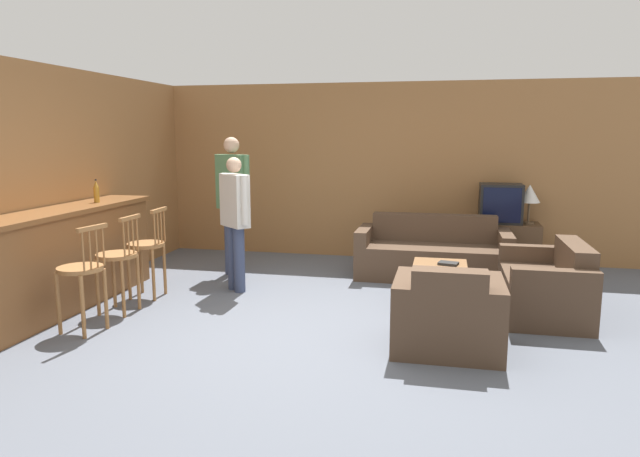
{
  "coord_description": "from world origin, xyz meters",
  "views": [
    {
      "loc": [
        1.15,
        -5.0,
        1.85
      ],
      "look_at": [
        -0.14,
        0.89,
        0.85
      ],
      "focal_mm": 32.0,
      "sensor_mm": 36.0,
      "label": 1
    }
  ],
  "objects_px": {
    "couch_far": "(433,255)",
    "book_on_table": "(448,263)",
    "bar_chair_far": "(147,250)",
    "person_by_window": "(233,197)",
    "person_by_counter": "(235,217)",
    "table_lamp": "(530,195)",
    "bar_chair_near": "(82,275)",
    "bottle": "(96,192)",
    "bar_chair_mid": "(118,261)",
    "tv": "(501,203)",
    "loveseat_right": "(547,287)",
    "armchair_near": "(448,317)",
    "tv_unit": "(498,245)",
    "coffee_table": "(440,273)"
  },
  "relations": [
    {
      "from": "person_by_counter",
      "to": "table_lamp",
      "type": "bearing_deg",
      "value": 28.61
    },
    {
      "from": "couch_far",
      "to": "person_by_counter",
      "type": "distance_m",
      "value": 2.63
    },
    {
      "from": "bar_chair_mid",
      "to": "table_lamp",
      "type": "height_order",
      "value": "table_lamp"
    },
    {
      "from": "bar_chair_near",
      "to": "person_by_counter",
      "type": "relative_size",
      "value": 0.65
    },
    {
      "from": "armchair_near",
      "to": "person_by_window",
      "type": "relative_size",
      "value": 0.51
    },
    {
      "from": "loveseat_right",
      "to": "tv",
      "type": "relative_size",
      "value": 2.35
    },
    {
      "from": "armchair_near",
      "to": "person_by_counter",
      "type": "distance_m",
      "value": 2.9
    },
    {
      "from": "person_by_window",
      "to": "tv_unit",
      "type": "bearing_deg",
      "value": 19.16
    },
    {
      "from": "couch_far",
      "to": "book_on_table",
      "type": "xyz_separation_m",
      "value": [
        0.19,
        -1.11,
        0.15
      ]
    },
    {
      "from": "couch_far",
      "to": "bar_chair_mid",
      "type": "bearing_deg",
      "value": -144.69
    },
    {
      "from": "bar_chair_mid",
      "to": "tv_unit",
      "type": "bearing_deg",
      "value": 36.49
    },
    {
      "from": "tv",
      "to": "loveseat_right",
      "type": "bearing_deg",
      "value": -81.85
    },
    {
      "from": "armchair_near",
      "to": "bottle",
      "type": "bearing_deg",
      "value": 166.47
    },
    {
      "from": "tv",
      "to": "table_lamp",
      "type": "bearing_deg",
      "value": 0.47
    },
    {
      "from": "bar_chair_near",
      "to": "book_on_table",
      "type": "height_order",
      "value": "bar_chair_near"
    },
    {
      "from": "couch_far",
      "to": "bottle",
      "type": "relative_size",
      "value": 7.3
    },
    {
      "from": "tv",
      "to": "table_lamp",
      "type": "height_order",
      "value": "tv"
    },
    {
      "from": "person_by_window",
      "to": "person_by_counter",
      "type": "distance_m",
      "value": 0.8
    },
    {
      "from": "loveseat_right",
      "to": "tv",
      "type": "xyz_separation_m",
      "value": [
        -0.3,
        2.11,
        0.61
      ]
    },
    {
      "from": "couch_far",
      "to": "tv_unit",
      "type": "distance_m",
      "value": 1.16
    },
    {
      "from": "armchair_near",
      "to": "person_by_window",
      "type": "xyz_separation_m",
      "value": [
        -2.76,
        2.14,
        0.74
      ]
    },
    {
      "from": "book_on_table",
      "to": "bar_chair_near",
      "type": "bearing_deg",
      "value": -152.57
    },
    {
      "from": "bar_chair_far",
      "to": "loveseat_right",
      "type": "bearing_deg",
      "value": 3.69
    },
    {
      "from": "bar_chair_mid",
      "to": "book_on_table",
      "type": "bearing_deg",
      "value": 18.61
    },
    {
      "from": "bottle",
      "to": "table_lamp",
      "type": "relative_size",
      "value": 0.5
    },
    {
      "from": "armchair_near",
      "to": "book_on_table",
      "type": "height_order",
      "value": "armchair_near"
    },
    {
      "from": "armchair_near",
      "to": "tv",
      "type": "height_order",
      "value": "tv"
    },
    {
      "from": "loveseat_right",
      "to": "bottle",
      "type": "height_order",
      "value": "bottle"
    },
    {
      "from": "bar_chair_near",
      "to": "loveseat_right",
      "type": "relative_size",
      "value": 0.77
    },
    {
      "from": "bar_chair_mid",
      "to": "bar_chair_far",
      "type": "bearing_deg",
      "value": 90.0
    },
    {
      "from": "bar_chair_far",
      "to": "couch_far",
      "type": "relative_size",
      "value": 0.53
    },
    {
      "from": "person_by_window",
      "to": "bar_chair_far",
      "type": "bearing_deg",
      "value": -116.13
    },
    {
      "from": "tv_unit",
      "to": "book_on_table",
      "type": "height_order",
      "value": "tv_unit"
    },
    {
      "from": "couch_far",
      "to": "book_on_table",
      "type": "relative_size",
      "value": 8.21
    },
    {
      "from": "bar_chair_mid",
      "to": "person_by_counter",
      "type": "relative_size",
      "value": 0.65
    },
    {
      "from": "bottle",
      "to": "bar_chair_mid",
      "type": "bearing_deg",
      "value": -44.85
    },
    {
      "from": "bottle",
      "to": "armchair_near",
      "type": "bearing_deg",
      "value": -13.53
    },
    {
      "from": "bar_chair_near",
      "to": "coffee_table",
      "type": "relative_size",
      "value": 1.08
    },
    {
      "from": "loveseat_right",
      "to": "table_lamp",
      "type": "distance_m",
      "value": 2.24
    },
    {
      "from": "armchair_near",
      "to": "loveseat_right",
      "type": "relative_size",
      "value": 0.69
    },
    {
      "from": "coffee_table",
      "to": "person_by_window",
      "type": "height_order",
      "value": "person_by_window"
    },
    {
      "from": "bottle",
      "to": "person_by_counter",
      "type": "distance_m",
      "value": 1.59
    },
    {
      "from": "coffee_table",
      "to": "tv_unit",
      "type": "xyz_separation_m",
      "value": [
        0.78,
        2.01,
        -0.04
      ]
    },
    {
      "from": "couch_far",
      "to": "tv_unit",
      "type": "relative_size",
      "value": 1.82
    },
    {
      "from": "book_on_table",
      "to": "tv",
      "type": "bearing_deg",
      "value": 69.52
    },
    {
      "from": "tv_unit",
      "to": "table_lamp",
      "type": "bearing_deg",
      "value": -0.0
    },
    {
      "from": "table_lamp",
      "to": "person_by_counter",
      "type": "distance_m",
      "value": 4.03
    },
    {
      "from": "tv",
      "to": "bottle",
      "type": "xyz_separation_m",
      "value": [
        -4.65,
        -2.39,
        0.29
      ]
    },
    {
      "from": "person_by_counter",
      "to": "bar_chair_mid",
      "type": "bearing_deg",
      "value": -129.82
    },
    {
      "from": "table_lamp",
      "to": "bottle",
      "type": "bearing_deg",
      "value": -154.6
    }
  ]
}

